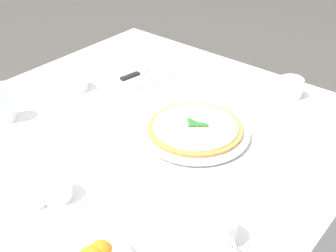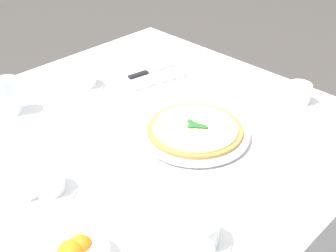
% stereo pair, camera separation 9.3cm
% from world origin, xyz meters
% --- Properties ---
extents(dining_table, '(1.16, 1.16, 0.74)m').
position_xyz_m(dining_table, '(0.00, 0.00, 0.61)').
color(dining_table, white).
rests_on(dining_table, ground_plane).
extents(pizza_plate, '(0.32, 0.32, 0.02)m').
position_xyz_m(pizza_plate, '(0.08, -0.14, 0.75)').
color(pizza_plate, white).
rests_on(pizza_plate, dining_table).
extents(pizza, '(0.27, 0.27, 0.02)m').
position_xyz_m(pizza, '(0.08, -0.14, 0.77)').
color(pizza, '#C68E47').
rests_on(pizza, pizza_plate).
extents(coffee_cup_left_edge, '(0.13, 0.13, 0.07)m').
position_xyz_m(coffee_cup_left_edge, '(0.45, -0.25, 0.77)').
color(coffee_cup_left_edge, white).
rests_on(coffee_cup_left_edge, dining_table).
extents(coffee_cup_far_right, '(0.13, 0.13, 0.06)m').
position_xyz_m(coffee_cup_far_right, '(0.03, 0.33, 0.77)').
color(coffee_cup_far_right, white).
rests_on(coffee_cup_far_right, dining_table).
extents(coffee_cup_center_back, '(0.13, 0.13, 0.06)m').
position_xyz_m(coffee_cup_center_back, '(-0.35, -0.05, 0.77)').
color(coffee_cup_center_back, white).
rests_on(coffee_cup_center_back, dining_table).
extents(coffee_cup_far_left, '(0.13, 0.13, 0.07)m').
position_xyz_m(coffee_cup_far_left, '(-0.21, -0.41, 0.77)').
color(coffee_cup_far_left, white).
rests_on(coffee_cup_far_left, dining_table).
extents(water_glass_near_right, '(0.07, 0.07, 0.12)m').
position_xyz_m(water_glass_near_right, '(-0.23, 0.35, 0.79)').
color(water_glass_near_right, white).
rests_on(water_glass_near_right, dining_table).
extents(napkin_folded, '(0.24, 0.18, 0.02)m').
position_xyz_m(napkin_folded, '(0.24, 0.22, 0.75)').
color(napkin_folded, white).
rests_on(napkin_folded, dining_table).
extents(dinner_knife, '(0.20, 0.05, 0.01)m').
position_xyz_m(dinner_knife, '(0.24, 0.22, 0.77)').
color(dinner_knife, silver).
rests_on(dinner_knife, napkin_folded).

